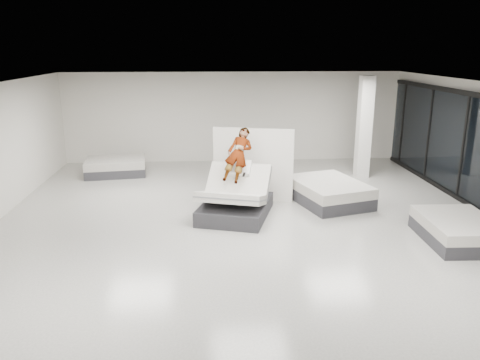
{
  "coord_description": "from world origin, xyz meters",
  "views": [
    {
      "loc": [
        -0.92,
        -9.78,
        4.01
      ],
      "look_at": [
        -0.18,
        0.82,
        1.0
      ],
      "focal_mm": 35.0,
      "sensor_mm": 36.0,
      "label": 1
    }
  ],
  "objects": [
    {
      "name": "person",
      "position": [
        -0.17,
        1.39,
        1.25
      ],
      "size": [
        0.95,
        1.51,
        1.25
      ],
      "primitive_type": "imported",
      "rotation": [
        0.89,
        0.0,
        -0.3
      ],
      "color": "slate",
      "rests_on": "hero_bed"
    },
    {
      "name": "hero_bed",
      "position": [
        -0.27,
        1.08,
        0.41
      ],
      "size": [
        2.07,
        2.41,
        1.31
      ],
      "color": "#323136",
      "rests_on": "floor"
    },
    {
      "name": "room",
      "position": [
        0.0,
        0.0,
        1.6
      ],
      "size": [
        14.0,
        14.04,
        3.2
      ],
      "color": "beige",
      "rests_on": "ground"
    },
    {
      "name": "column",
      "position": [
        4.0,
        4.5,
        1.6
      ],
      "size": [
        0.4,
        0.4,
        3.2
      ],
      "primitive_type": "cube",
      "color": "white",
      "rests_on": "floor"
    },
    {
      "name": "flat_bed_right_near",
      "position": [
        4.39,
        -0.82,
        0.26
      ],
      "size": [
        1.48,
        1.94,
        0.52
      ],
      "color": "#323136",
      "rests_on": "floor"
    },
    {
      "name": "remote",
      "position": [
        -0.07,
        0.99,
        1.08
      ],
      "size": [
        0.09,
        0.15,
        0.08
      ],
      "primitive_type": "cube",
      "rotation": [
        0.35,
        0.0,
        -0.3
      ],
      "color": "black",
      "rests_on": "person"
    },
    {
      "name": "divider_panel",
      "position": [
        0.28,
        2.36,
        0.98
      ],
      "size": [
        2.12,
        0.67,
        1.97
      ],
      "primitive_type": "cube",
      "rotation": [
        0.0,
        0.0,
        -0.27
      ],
      "color": "white",
      "rests_on": "floor"
    },
    {
      "name": "flat_bed_left_far",
      "position": [
        -3.95,
        5.32,
        0.26
      ],
      "size": [
        2.05,
        1.64,
        0.52
      ],
      "color": "#323136",
      "rests_on": "floor"
    },
    {
      "name": "flat_bed_right_far",
      "position": [
        2.28,
        1.95,
        0.29
      ],
      "size": [
        2.15,
        2.51,
        0.59
      ],
      "color": "#323136",
      "rests_on": "floor"
    }
  ]
}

